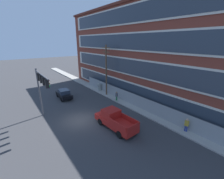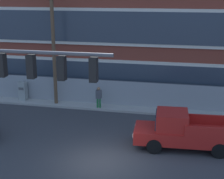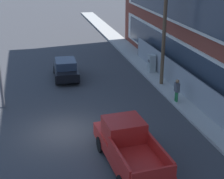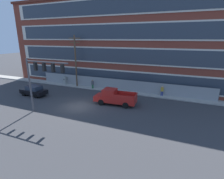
{
  "view_description": "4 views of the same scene",
  "coord_description": "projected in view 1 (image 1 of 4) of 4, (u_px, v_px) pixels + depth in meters",
  "views": [
    {
      "loc": [
        15.93,
        -6.71,
        9.59
      ],
      "look_at": [
        0.28,
        4.91,
        3.21
      ],
      "focal_mm": 24.0,
      "sensor_mm": 36.0,
      "label": 1
    },
    {
      "loc": [
        3.88,
        -14.95,
        8.26
      ],
      "look_at": [
        0.08,
        2.2,
        3.18
      ],
      "focal_mm": 55.0,
      "sensor_mm": 36.0,
      "label": 2
    },
    {
      "loc": [
        16.99,
        -1.43,
        9.2
      ],
      "look_at": [
        -0.59,
        2.91,
        2.03
      ],
      "focal_mm": 55.0,
      "sensor_mm": 36.0,
      "label": 3
    },
    {
      "loc": [
        12.1,
        -17.7,
        8.56
      ],
      "look_at": [
        3.39,
        3.09,
        1.83
      ],
      "focal_mm": 28.0,
      "sensor_mm": 36.0,
      "label": 4
    }
  ],
  "objects": [
    {
      "name": "pedestrian_near_cabinet",
      "position": [
        187.0,
        125.0,
        16.11
      ],
      "size": [
        0.44,
        0.32,
        1.69
      ],
      "color": "navy",
      "rests_on": "ground"
    },
    {
      "name": "ground_plane",
      "position": [
        80.0,
        120.0,
        18.94
      ],
      "size": [
        160.0,
        160.0,
        0.0
      ],
      "primitive_type": "plane",
      "color": "#38383A"
    },
    {
      "name": "brick_mill_building",
      "position": [
        161.0,
        53.0,
        24.12
      ],
      "size": [
        42.48,
        10.8,
        15.21
      ],
      "color": "brown",
      "rests_on": "ground"
    },
    {
      "name": "electrical_cabinet",
      "position": [
        99.0,
        87.0,
        29.58
      ],
      "size": [
        0.56,
        0.53,
        1.58
      ],
      "color": "#939993",
      "rests_on": "ground"
    },
    {
      "name": "chain_link_fence",
      "position": [
        138.0,
        102.0,
        22.07
      ],
      "size": [
        30.02,
        0.06,
        1.99
      ],
      "color": "gray",
      "rests_on": "ground"
    },
    {
      "name": "pedestrian_by_fence",
      "position": [
        117.0,
        96.0,
        24.55
      ],
      "size": [
        0.4,
        0.25,
        1.69
      ],
      "color": "#236B38",
      "rests_on": "ground"
    },
    {
      "name": "traffic_signal_mast",
      "position": [
        41.0,
        84.0,
        17.3
      ],
      "size": [
        5.65,
        0.43,
        6.38
      ],
      "color": "#4C4C51",
      "rests_on": "ground"
    },
    {
      "name": "pickup_truck_red",
      "position": [
        115.0,
        120.0,
        17.07
      ],
      "size": [
        5.69,
        2.29,
        2.05
      ],
      "color": "#AD1E19",
      "rests_on": "ground"
    },
    {
      "name": "utility_pole_near_corner",
      "position": [
        106.0,
        69.0,
        26.06
      ],
      "size": [
        2.21,
        0.26,
        8.97
      ],
      "color": "brown",
      "rests_on": "ground"
    },
    {
      "name": "sidewalk_building_side",
      "position": [
        128.0,
        104.0,
        23.62
      ],
      "size": [
        80.0,
        1.95,
        0.16
      ],
      "primitive_type": "cube",
      "color": "#9E9B93",
      "rests_on": "ground"
    },
    {
      "name": "sedan_black",
      "position": [
        64.0,
        94.0,
        26.04
      ],
      "size": [
        4.27,
        1.94,
        1.56
      ],
      "color": "black",
      "rests_on": "ground"
    }
  ]
}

